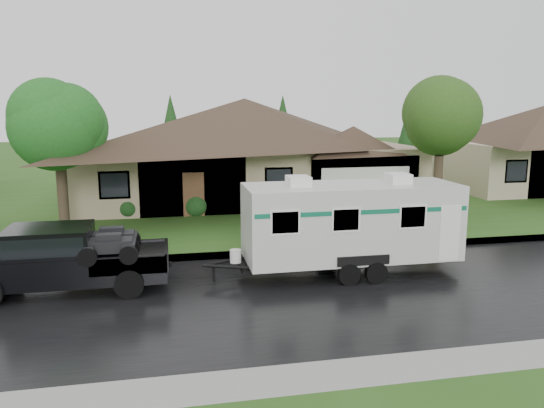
# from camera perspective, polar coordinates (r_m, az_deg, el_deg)

# --- Properties ---
(ground) EXTENTS (140.00, 140.00, 0.00)m
(ground) POSITION_cam_1_polar(r_m,az_deg,el_deg) (17.09, -2.42, -7.70)
(ground) COLOR #28541A
(ground) RESTS_ON ground
(road) EXTENTS (140.00, 8.00, 0.01)m
(road) POSITION_cam_1_polar(r_m,az_deg,el_deg) (15.22, -1.21, -9.99)
(road) COLOR black
(road) RESTS_ON ground
(curb) EXTENTS (140.00, 0.50, 0.15)m
(curb) POSITION_cam_1_polar(r_m,az_deg,el_deg) (19.19, -3.49, -5.42)
(curb) COLOR gray
(curb) RESTS_ON ground
(lawn) EXTENTS (140.00, 26.00, 0.15)m
(lawn) POSITION_cam_1_polar(r_m,az_deg,el_deg) (31.58, -6.74, 0.85)
(lawn) COLOR #28541A
(lawn) RESTS_ON ground
(house_main) EXTENTS (19.44, 10.80, 6.90)m
(house_main) POSITION_cam_1_polar(r_m,az_deg,el_deg) (30.31, -2.34, 7.20)
(house_main) COLOR tan
(house_main) RESTS_ON lawn
(tree_left_green) EXTENTS (3.89, 3.89, 6.44)m
(tree_left_green) POSITION_cam_1_polar(r_m,az_deg,el_deg) (23.35, -22.07, 7.99)
(tree_left_green) COLOR #382B1E
(tree_left_green) RESTS_ON lawn
(tree_right_green) EXTENTS (3.92, 3.92, 6.49)m
(tree_right_green) POSITION_cam_1_polar(r_m,az_deg,el_deg) (26.39, 17.73, 8.54)
(tree_right_green) COLOR #382B1E
(tree_right_green) RESTS_ON lawn
(shrub_row) EXTENTS (13.60, 1.00, 1.00)m
(shrub_row) POSITION_cam_1_polar(r_m,az_deg,el_deg) (26.16, -1.33, 0.19)
(shrub_row) COLOR #143814
(shrub_row) RESTS_ON lawn
(pickup_truck) EXTENTS (5.80, 2.20, 1.93)m
(pickup_truck) POSITION_cam_1_polar(r_m,az_deg,el_deg) (16.55, -21.77, -5.33)
(pickup_truck) COLOR black
(pickup_truck) RESTS_ON ground
(travel_trailer) EXTENTS (7.16, 2.51, 3.21)m
(travel_trailer) POSITION_cam_1_polar(r_m,az_deg,el_deg) (17.10, 8.48, -1.88)
(travel_trailer) COLOR silver
(travel_trailer) RESTS_ON ground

